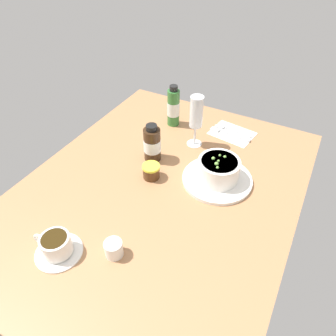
{
  "coord_description": "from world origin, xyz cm",
  "views": [
    {
      "loc": [
        -62.17,
        -36.34,
        70.78
      ],
      "look_at": [
        3.67,
        -1.11,
        6.02
      ],
      "focal_mm": 33.51,
      "sensor_mm": 36.0,
      "label": 1
    }
  ],
  "objects": [
    {
      "name": "coffee_cup",
      "position": [
        -33.7,
        11.42,
        2.88
      ],
      "size": [
        12.42,
        12.85,
        6.19
      ],
      "color": "white",
      "rests_on": "ground_plane"
    },
    {
      "name": "jam_jar",
      "position": [
        3.2,
        4.91,
        2.48
      ],
      "size": [
        5.84,
        5.84,
        4.89
      ],
      "color": "#4D2E17",
      "rests_on": "ground_plane"
    },
    {
      "name": "porridge_bowl",
      "position": [
        11.86,
        -15.02,
        3.85
      ],
      "size": [
        22.83,
        22.83,
        9.11
      ],
      "color": "white",
      "rests_on": "ground_plane"
    },
    {
      "name": "creamer_jug",
      "position": [
        -27.09,
        -1.81,
        2.39
      ],
      "size": [
        4.81,
        5.81,
        5.24
      ],
      "color": "white",
      "rests_on": "ground_plane"
    },
    {
      "name": "wine_glass",
      "position": [
        26.85,
        0.17,
        12.87
      ],
      "size": [
        5.67,
        5.67,
        19.73
      ],
      "color": "white",
      "rests_on": "ground_plane"
    },
    {
      "name": "ground_plane",
      "position": [
        0.0,
        0.0,
        -1.5
      ],
      "size": [
        110.0,
        84.0,
        3.0
      ],
      "primitive_type": "cube",
      "color": "#A8754C"
    },
    {
      "name": "cutlery_setting",
      "position": [
        40.15,
        -9.91,
        0.27
      ],
      "size": [
        14.45,
        17.76,
        0.9
      ],
      "color": "white",
      "rests_on": "ground_plane"
    },
    {
      "name": "sauce_bottle_green",
      "position": [
        35.39,
        13.43,
        7.69
      ],
      "size": [
        4.93,
        4.93,
        16.91
      ],
      "color": "#337233",
      "rests_on": "ground_plane"
    },
    {
      "name": "sauce_bottle_brown",
      "position": [
        12.0,
        9.54,
        6.29
      ],
      "size": [
        6.0,
        6.0,
        13.91
      ],
      "color": "#382314",
      "rests_on": "ground_plane"
    }
  ]
}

